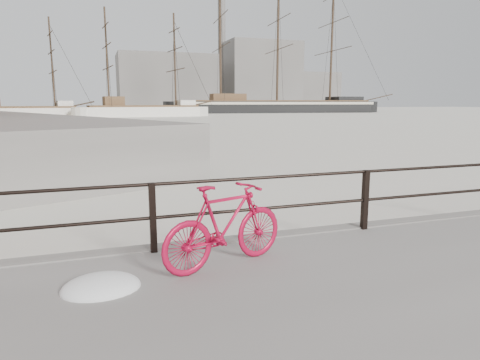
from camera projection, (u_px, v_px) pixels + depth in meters
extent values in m
plane|color=white|center=(357.00, 246.00, 7.41)|extent=(400.00, 400.00, 0.00)
imported|color=#B40C31|center=(225.00, 225.00, 5.48)|extent=(1.81, 0.83, 1.10)
ellipsoid|color=white|center=(100.00, 275.00, 4.86)|extent=(0.89, 0.70, 0.32)
cube|color=gray|center=(167.00, 83.00, 142.53)|extent=(32.00, 18.00, 18.00)
cube|color=gray|center=(260.00, 76.00, 157.77)|extent=(26.00, 20.00, 24.00)
cube|color=gray|center=(309.00, 91.00, 170.63)|extent=(20.00, 16.00, 14.00)
cylinder|color=gray|center=(222.00, 48.00, 156.52)|extent=(2.80, 2.80, 44.00)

